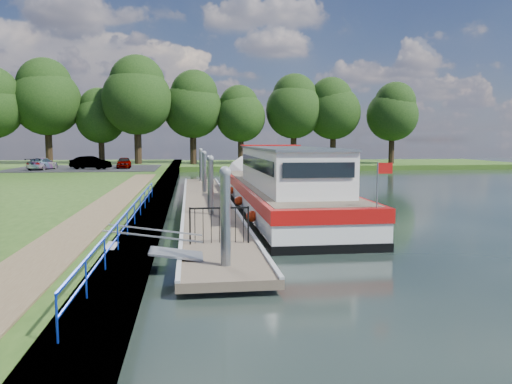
{
  "coord_description": "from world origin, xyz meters",
  "views": [
    {
      "loc": [
        -0.89,
        -13.02,
        3.61
      ],
      "look_at": [
        1.9,
        7.86,
        1.4
      ],
      "focal_mm": 35.0,
      "sensor_mm": 36.0,
      "label": 1
    }
  ],
  "objects": [
    {
      "name": "bank_edge",
      "position": [
        -2.55,
        15.0,
        0.39
      ],
      "size": [
        1.1,
        90.0,
        0.78
      ],
      "primitive_type": "cube",
      "color": "#473D2D",
      "rests_on": "ground"
    },
    {
      "name": "blue_fence",
      "position": [
        -2.75,
        3.0,
        1.31
      ],
      "size": [
        0.04,
        18.04,
        0.72
      ],
      "color": "#0C2DBF",
      "rests_on": "riverbank"
    },
    {
      "name": "footpath",
      "position": [
        -4.4,
        8.0,
        0.8
      ],
      "size": [
        1.6,
        40.0,
        0.05
      ],
      "primitive_type": "cube",
      "color": "brown",
      "rests_on": "riverbank"
    },
    {
      "name": "carpark",
      "position": [
        -11.0,
        38.0,
        0.81
      ],
      "size": [
        14.0,
        12.0,
        0.06
      ],
      "primitive_type": "cube",
      "color": "black",
      "rests_on": "riverbank"
    },
    {
      "name": "gate_panel",
      "position": [
        -0.0,
        2.2,
        1.15
      ],
      "size": [
        1.85,
        0.05,
        1.15
      ],
      "color": "black",
      "rests_on": "ground"
    },
    {
      "name": "car_c",
      "position": [
        -14.54,
        35.79,
        1.39
      ],
      "size": [
        2.29,
        4.05,
        1.11
      ],
      "primitive_type": "imported",
      "rotation": [
        0.0,
        0.0,
        2.94
      ],
      "color": "#999999",
      "rests_on": "carpark"
    },
    {
      "name": "gangway",
      "position": [
        -1.85,
        0.5,
        0.63
      ],
      "size": [
        2.58,
        1.0,
        0.92
      ],
      "color": "#A5A8AD",
      "rests_on": "ground"
    },
    {
      "name": "car_a",
      "position": [
        -7.28,
        37.28,
        1.38
      ],
      "size": [
        1.49,
        3.29,
        1.1
      ],
      "primitive_type": "imported",
      "rotation": [
        0.0,
        0.0,
        0.06
      ],
      "color": "#999999",
      "rests_on": "carpark"
    },
    {
      "name": "horizon_trees",
      "position": [
        -1.61,
        48.68,
        7.95
      ],
      "size": [
        54.38,
        10.03,
        12.87
      ],
      "color": "#332316",
      "rests_on": "ground"
    },
    {
      "name": "pontoon",
      "position": [
        0.0,
        13.0,
        0.18
      ],
      "size": [
        2.5,
        30.0,
        0.56
      ],
      "color": "brown",
      "rests_on": "ground"
    },
    {
      "name": "far_bank",
      "position": [
        12.0,
        52.0,
        0.3
      ],
      "size": [
        60.0,
        18.0,
        0.6
      ],
      "primitive_type": "cube",
      "color": "#284814",
      "rests_on": "ground"
    },
    {
      "name": "ground",
      "position": [
        0.0,
        0.0,
        0.0
      ],
      "size": [
        160.0,
        160.0,
        0.0
      ],
      "primitive_type": "plane",
      "color": "black",
      "rests_on": "ground"
    },
    {
      "name": "mooring_piles",
      "position": [
        0.0,
        13.0,
        1.28
      ],
      "size": [
        0.3,
        27.3,
        3.55
      ],
      "color": "gray",
      "rests_on": "ground"
    },
    {
      "name": "car_b",
      "position": [
        -10.17,
        35.78,
        1.45
      ],
      "size": [
        3.94,
        2.33,
        1.23
      ],
      "primitive_type": "imported",
      "rotation": [
        0.0,
        0.0,
        1.27
      ],
      "color": "#999999",
      "rests_on": "carpark"
    },
    {
      "name": "barge",
      "position": [
        3.6,
        12.42,
        1.09
      ],
      "size": [
        4.36,
        21.15,
        4.78
      ],
      "color": "black",
      "rests_on": "ground"
    }
  ]
}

